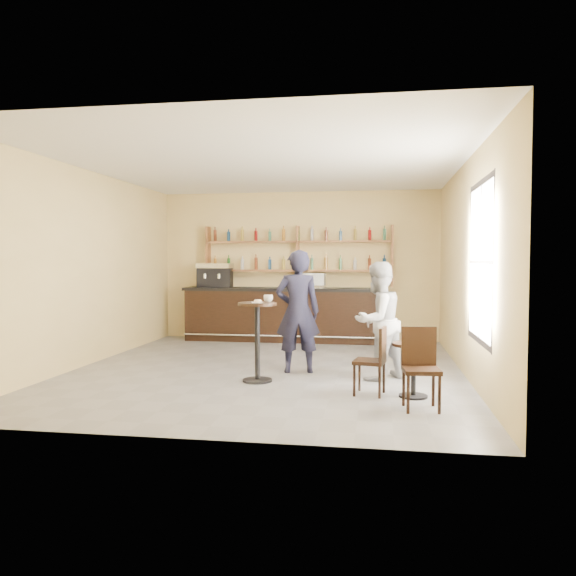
# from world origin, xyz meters

# --- Properties ---
(floor) EXTENTS (7.00, 7.00, 0.00)m
(floor) POSITION_xyz_m (0.00, 0.00, 0.00)
(floor) COLOR slate
(floor) RESTS_ON ground
(ceiling) EXTENTS (7.00, 7.00, 0.00)m
(ceiling) POSITION_xyz_m (0.00, 0.00, 3.20)
(ceiling) COLOR white
(ceiling) RESTS_ON wall_back
(wall_back) EXTENTS (7.00, 0.00, 7.00)m
(wall_back) POSITION_xyz_m (0.00, 3.50, 1.60)
(wall_back) COLOR #E1C57F
(wall_back) RESTS_ON floor
(wall_front) EXTENTS (7.00, 0.00, 7.00)m
(wall_front) POSITION_xyz_m (0.00, -3.50, 1.60)
(wall_front) COLOR #E1C57F
(wall_front) RESTS_ON floor
(wall_left) EXTENTS (0.00, 7.00, 7.00)m
(wall_left) POSITION_xyz_m (-3.00, 0.00, 1.60)
(wall_left) COLOR #E1C57F
(wall_left) RESTS_ON floor
(wall_right) EXTENTS (0.00, 7.00, 7.00)m
(wall_right) POSITION_xyz_m (3.00, 0.00, 1.60)
(wall_right) COLOR #E1C57F
(wall_right) RESTS_ON floor
(window_pane) EXTENTS (0.00, 2.00, 2.00)m
(window_pane) POSITION_xyz_m (2.99, -1.20, 1.70)
(window_pane) COLOR white
(window_pane) RESTS_ON wall_right
(window_frame) EXTENTS (0.04, 1.70, 2.10)m
(window_frame) POSITION_xyz_m (2.99, -1.20, 1.70)
(window_frame) COLOR black
(window_frame) RESTS_ON wall_right
(shelf_unit) EXTENTS (4.00, 0.26, 1.40)m
(shelf_unit) POSITION_xyz_m (0.00, 3.37, 1.81)
(shelf_unit) COLOR brown
(shelf_unit) RESTS_ON wall_back
(liquor_bottles) EXTENTS (3.68, 0.10, 1.00)m
(liquor_bottles) POSITION_xyz_m (0.00, 3.37, 1.98)
(liquor_bottles) COLOR #8C5919
(liquor_bottles) RESTS_ON shelf_unit
(bar_counter) EXTENTS (4.20, 0.82, 1.14)m
(bar_counter) POSITION_xyz_m (-0.31, 3.15, 0.57)
(bar_counter) COLOR black
(bar_counter) RESTS_ON floor
(espresso_machine) EXTENTS (0.77, 0.55, 0.52)m
(espresso_machine) POSITION_xyz_m (-1.78, 3.15, 1.40)
(espresso_machine) COLOR black
(espresso_machine) RESTS_ON bar_counter
(pastry_case) EXTENTS (0.55, 0.45, 0.32)m
(pastry_case) POSITION_xyz_m (0.35, 3.15, 1.29)
(pastry_case) COLOR silver
(pastry_case) RESTS_ON bar_counter
(pedestal_table) EXTENTS (0.67, 0.67, 1.13)m
(pedestal_table) POSITION_xyz_m (0.03, -0.87, 0.56)
(pedestal_table) COLOR black
(pedestal_table) RESTS_ON floor
(napkin) EXTENTS (0.20, 0.20, 0.00)m
(napkin) POSITION_xyz_m (0.03, -0.87, 1.13)
(napkin) COLOR white
(napkin) RESTS_ON pedestal_table
(donut) EXTENTS (0.11, 0.11, 0.04)m
(donut) POSITION_xyz_m (0.04, -0.88, 1.15)
(donut) COLOR #D1904C
(donut) RESTS_ON napkin
(cup_pedestal) EXTENTS (0.16, 0.16, 0.10)m
(cup_pedestal) POSITION_xyz_m (0.17, -0.77, 1.18)
(cup_pedestal) COLOR white
(cup_pedestal) RESTS_ON pedestal_table
(man_main) EXTENTS (0.76, 0.57, 1.88)m
(man_main) POSITION_xyz_m (0.50, -0.14, 0.94)
(man_main) COLOR black
(man_main) RESTS_ON floor
(cafe_table) EXTENTS (0.62, 0.62, 0.69)m
(cafe_table) POSITION_xyz_m (2.16, -1.46, 0.34)
(cafe_table) COLOR black
(cafe_table) RESTS_ON floor
(cup_cafe) EXTENTS (0.12, 0.12, 0.10)m
(cup_cafe) POSITION_xyz_m (2.21, -1.46, 0.73)
(cup_cafe) COLOR white
(cup_cafe) RESTS_ON cafe_table
(chair_west) EXTENTS (0.44, 0.44, 0.87)m
(chair_west) POSITION_xyz_m (1.61, -1.41, 0.44)
(chair_west) COLOR black
(chair_west) RESTS_ON floor
(chair_south) EXTENTS (0.45, 0.45, 0.94)m
(chair_south) POSITION_xyz_m (2.21, -2.06, 0.47)
(chair_south) COLOR black
(chair_south) RESTS_ON floor
(patron_second) EXTENTS (1.03, 1.04, 1.70)m
(patron_second) POSITION_xyz_m (1.71, -0.45, 0.85)
(patron_second) COLOR #97979C
(patron_second) RESTS_ON floor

